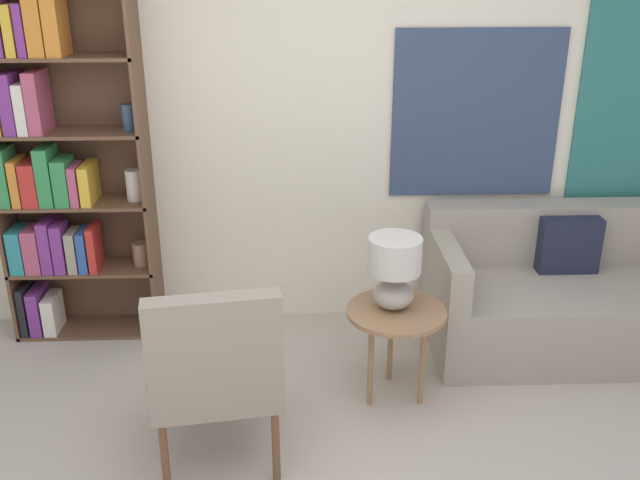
# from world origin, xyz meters

# --- Properties ---
(wall_back) EXTENTS (6.40, 0.08, 2.70)m
(wall_back) POSITION_xyz_m (0.07, 2.03, 1.35)
(wall_back) COLOR silver
(wall_back) RESTS_ON ground_plane
(bookshelf) EXTENTS (0.87, 0.30, 2.12)m
(bookshelf) POSITION_xyz_m (-1.50, 1.84, 1.06)
(bookshelf) COLOR brown
(bookshelf) RESTS_ON ground_plane
(armchair) EXTENTS (0.65, 0.71, 0.94)m
(armchair) POSITION_xyz_m (-0.48, 0.54, 0.54)
(armchair) COLOR brown
(armchair) RESTS_ON ground_plane
(couch) EXTENTS (1.67, 0.83, 0.80)m
(couch) POSITION_xyz_m (1.52, 1.59, 0.31)
(couch) COLOR #9E9384
(couch) RESTS_ON ground_plane
(side_table) EXTENTS (0.52, 0.52, 0.52)m
(side_table) POSITION_xyz_m (0.40, 1.06, 0.46)
(side_table) COLOR #99704C
(side_table) RESTS_ON ground_plane
(table_lamp) EXTENTS (0.27, 0.27, 0.39)m
(table_lamp) POSITION_xyz_m (0.38, 1.09, 0.74)
(table_lamp) COLOR #A59E93
(table_lamp) RESTS_ON side_table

